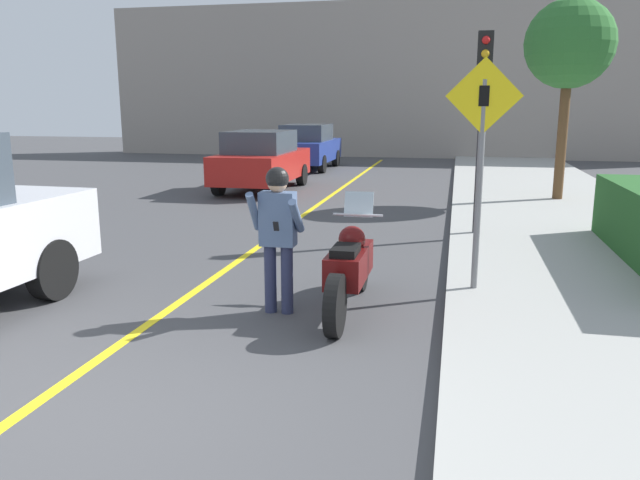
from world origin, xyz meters
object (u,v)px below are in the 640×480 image
at_px(traffic_light, 483,95).
at_px(parked_car_red, 262,160).
at_px(crossing_sign, 481,153).
at_px(street_tree, 569,45).
at_px(person_biker, 278,225).
at_px(motorcycle, 349,268).
at_px(parked_car_blue, 308,146).

distance_m(traffic_light, parked_car_red, 8.16).
relative_size(crossing_sign, street_tree, 0.60).
relative_size(person_biker, traffic_light, 0.49).
xyz_separation_m(person_biker, street_tree, (4.44, 9.56, 2.72)).
bearing_deg(street_tree, traffic_light, -113.59).
bearing_deg(parked_car_red, street_tree, -5.16).
bearing_deg(motorcycle, crossing_sign, 31.71).
height_order(motorcycle, street_tree, street_tree).
distance_m(motorcycle, street_tree, 10.50).
xyz_separation_m(motorcycle, parked_car_red, (-4.23, 10.01, 0.34)).
bearing_deg(parked_car_red, person_biker, -71.48).
bearing_deg(crossing_sign, parked_car_blue, 110.84).
relative_size(traffic_light, parked_car_red, 0.83).
xyz_separation_m(traffic_light, parked_car_red, (-5.79, 5.49, -1.70)).
bearing_deg(crossing_sign, street_tree, 75.33).
distance_m(person_biker, parked_car_red, 10.83).
xyz_separation_m(motorcycle, street_tree, (3.65, 9.30, 3.24)).
bearing_deg(street_tree, motorcycle, -111.42).
xyz_separation_m(traffic_light, parked_car_blue, (-5.92, 11.64, -1.70)).
bearing_deg(traffic_light, parked_car_blue, 116.97).
xyz_separation_m(motorcycle, person_biker, (-0.79, -0.26, 0.52)).
bearing_deg(motorcycle, parked_car_blue, 105.10).
bearing_deg(person_biker, traffic_light, 63.82).
bearing_deg(traffic_light, crossing_sign, -91.76).
xyz_separation_m(motorcycle, crossing_sign, (1.45, 0.90, 1.29)).
height_order(motorcycle, traffic_light, traffic_light).
distance_m(motorcycle, parked_car_blue, 16.74).
relative_size(person_biker, parked_car_red, 0.40).
bearing_deg(parked_car_blue, person_biker, -77.72).
relative_size(crossing_sign, parked_car_blue, 0.67).
xyz_separation_m(motorcycle, traffic_light, (1.56, 4.52, 2.03)).
bearing_deg(parked_car_red, crossing_sign, -58.09).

